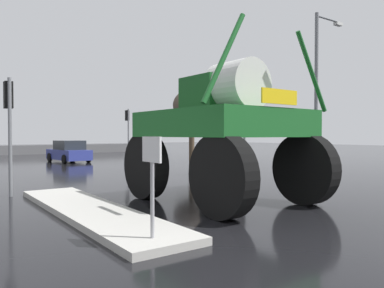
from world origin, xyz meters
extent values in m
plane|color=black|center=(0.00, 18.00, 0.00)|extent=(120.00, 120.00, 0.00)
cube|color=#B2AFA8|center=(-3.94, 6.86, 0.07)|extent=(1.54, 7.56, 0.15)
cylinder|color=#99999E|center=(-4.05, 3.63, 0.80)|extent=(0.07, 0.07, 1.30)
cube|color=white|center=(-4.05, 3.65, 1.67)|extent=(0.04, 0.60, 0.44)
cube|color=black|center=(-4.02, 3.65, 1.67)|extent=(0.01, 0.36, 0.08)
cylinder|color=black|center=(-1.79, 8.03, 0.98)|extent=(0.48, 1.96, 1.95)
cylinder|color=black|center=(1.24, 8.09, 0.98)|extent=(0.48, 1.96, 1.95)
cylinder|color=black|center=(-1.73, 4.54, 0.98)|extent=(0.48, 1.96, 1.95)
cylinder|color=black|center=(1.30, 4.60, 0.98)|extent=(0.48, 1.96, 1.95)
cube|color=#195B23|center=(-0.24, 6.31, 2.23)|extent=(3.61, 4.25, 0.73)
cube|color=#154E1E|center=(-0.25, 6.75, 3.10)|extent=(1.42, 1.50, 1.02)
cylinder|color=silver|center=(-0.23, 5.70, 3.27)|extent=(1.38, 1.36, 1.36)
cylinder|color=#195B23|center=(-1.80, 4.40, 3.63)|extent=(1.26, 0.14, 2.14)
cylinder|color=#195B23|center=(1.38, 4.46, 3.61)|extent=(1.33, 0.14, 2.10)
cube|color=yellow|center=(-0.20, 4.19, 2.84)|extent=(1.26, 0.06, 0.36)
cube|color=navy|center=(1.09, 24.64, 0.53)|extent=(2.07, 4.24, 0.70)
cube|color=#23282D|center=(1.11, 24.49, 1.20)|extent=(1.75, 2.23, 0.64)
cylinder|color=black|center=(0.12, 25.91, 0.30)|extent=(0.23, 0.61, 0.60)
cylinder|color=black|center=(1.82, 26.06, 0.30)|extent=(0.23, 0.61, 0.60)
cylinder|color=black|center=(0.37, 23.22, 0.30)|extent=(0.23, 0.61, 0.60)
cylinder|color=black|center=(2.06, 23.37, 0.30)|extent=(0.23, 0.61, 0.60)
cylinder|color=slate|center=(-5.04, 10.75, 1.84)|extent=(0.11, 0.11, 3.69)
cube|color=black|center=(-5.04, 10.97, 3.17)|extent=(0.24, 0.32, 0.84)
sphere|color=red|center=(-5.04, 11.16, 3.44)|extent=(0.17, 0.17, 0.17)
sphere|color=#3C2403|center=(-5.04, 11.16, 3.17)|extent=(0.17, 0.17, 0.17)
sphere|color=black|center=(-5.04, 11.16, 2.90)|extent=(0.17, 0.17, 0.17)
cylinder|color=slate|center=(4.89, 10.75, 2.03)|extent=(0.11, 0.11, 4.07)
cube|color=black|center=(4.89, 10.97, 3.55)|extent=(0.24, 0.32, 0.84)
sphere|color=red|center=(4.89, 11.16, 3.82)|extent=(0.17, 0.17, 0.17)
sphere|color=#3C2403|center=(4.89, 11.16, 3.55)|extent=(0.17, 0.17, 0.17)
sphere|color=black|center=(4.89, 11.16, 3.28)|extent=(0.17, 0.17, 0.17)
cylinder|color=slate|center=(6.23, 25.66, 2.01)|extent=(0.11, 0.11, 4.01)
cube|color=black|center=(6.23, 25.87, 3.49)|extent=(0.24, 0.32, 0.84)
sphere|color=red|center=(6.23, 26.06, 3.76)|extent=(0.17, 0.17, 0.17)
sphere|color=#3C2403|center=(6.23, 26.06, 3.49)|extent=(0.17, 0.17, 0.17)
sphere|color=black|center=(6.23, 26.06, 3.22)|extent=(0.17, 0.17, 0.17)
cylinder|color=slate|center=(8.64, 9.60, 3.97)|extent=(0.18, 0.18, 7.95)
cylinder|color=slate|center=(9.54, 9.60, 7.80)|extent=(1.80, 0.10, 0.10)
cube|color=silver|center=(10.44, 9.60, 7.70)|extent=(0.50, 0.24, 0.16)
cylinder|color=#473828|center=(9.00, 20.72, 1.57)|extent=(0.41, 0.41, 3.14)
ellipsoid|color=brown|center=(9.00, 20.72, 4.11)|extent=(2.80, 2.80, 2.38)
cube|color=#59595B|center=(0.00, 37.06, 0.45)|extent=(30.02, 0.24, 0.90)
camera|label=1|loc=(-7.21, -1.95, 1.92)|focal=35.06mm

